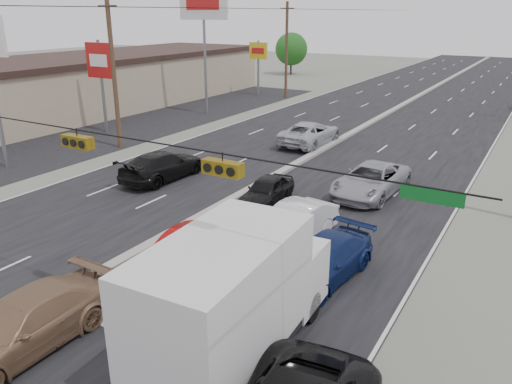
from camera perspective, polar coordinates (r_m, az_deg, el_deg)
ground at (r=18.29m, az=-20.81°, el=-10.81°), size 200.00×200.00×0.00m
road_surface at (r=42.35m, az=12.26°, el=7.24°), size 20.00×160.00×0.02m
center_median at (r=42.33m, az=12.26°, el=7.38°), size 0.50×160.00×0.20m
strip_mall at (r=52.34m, az=-18.18°, el=11.63°), size 12.00×42.00×4.60m
parking_lot at (r=46.42m, az=-10.36°, el=8.46°), size 10.00×42.00×0.02m
utility_pole_left_b at (r=35.41m, az=-15.95°, el=12.93°), size 1.60×0.30×10.00m
utility_pole_left_c at (r=55.63m, az=3.50°, el=15.89°), size 1.60×0.30×10.00m
traffic_signals at (r=15.24m, az=-19.97°, el=5.63°), size 25.00×0.30×0.54m
pole_sign_mid at (r=40.72m, az=-17.39°, el=13.62°), size 2.60×0.25×7.00m
pole_sign_billboard at (r=46.33m, az=-6.02°, el=19.69°), size 5.00×0.25×11.00m
pole_sign_far at (r=57.37m, az=0.27°, el=15.35°), size 2.20×0.25×6.00m
tree_left_far at (r=77.81m, az=4.06°, el=15.98°), size 4.80×4.80×6.12m
box_truck at (r=13.33m, az=-2.36°, el=-11.82°), size 2.96×7.55×3.77m
tan_sedan at (r=15.70m, az=-24.99°, el=-13.53°), size 2.25×5.37×1.55m
red_sedan at (r=18.42m, az=-8.10°, el=-6.78°), size 1.75×4.52×1.47m
queue_car_a at (r=24.48m, az=1.22°, el=0.15°), size 1.79×4.02×1.34m
queue_car_b at (r=20.42m, az=4.26°, el=-3.73°), size 2.26×4.90×1.56m
queue_car_c at (r=26.29m, az=12.99°, el=1.30°), size 3.06×5.85×1.57m
queue_car_d at (r=17.81m, az=7.66°, el=-7.77°), size 2.60×5.18×1.44m
oncoming_near at (r=28.54m, az=-10.63°, el=2.97°), size 2.43×5.59×1.60m
oncoming_far at (r=35.81m, az=6.17°, el=6.67°), size 2.82×5.97×1.65m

